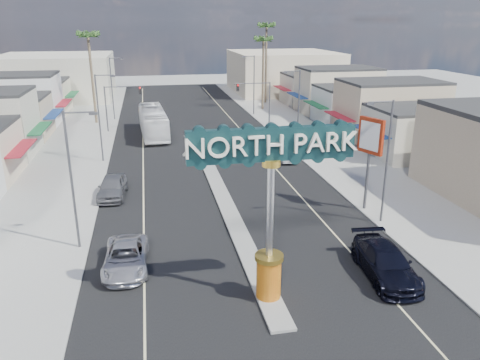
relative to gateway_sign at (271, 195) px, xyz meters
name	(u,v)px	position (x,y,z in m)	size (l,w,h in m)	color
ground	(204,156)	(0.00, 28.02, -5.93)	(160.00, 160.00, 0.00)	gray
road	(204,156)	(0.00, 28.02, -5.92)	(20.00, 120.00, 0.01)	black
median_island	(229,211)	(0.00, 12.02, -5.85)	(1.30, 30.00, 0.16)	gray
sidewalk_left	(69,163)	(-14.00, 28.02, -5.87)	(8.00, 120.00, 0.12)	gray
sidewalk_right	(325,149)	(14.00, 28.02, -5.87)	(8.00, 120.00, 0.12)	gray
storefront_row_right	(360,102)	(24.00, 41.02, -2.93)	(12.00, 42.00, 6.00)	#B7B29E
backdrop_far_left	(57,77)	(-22.00, 73.02, -1.93)	(20.00, 20.00, 8.00)	#B7B29E
backdrop_far_right	(283,72)	(22.00, 73.02, -1.93)	(20.00, 20.00, 8.00)	beige
gateway_sign	(271,195)	(0.00, 0.00, 0.00)	(8.20, 1.50, 9.15)	#C84A0F
traffic_signal_left	(120,99)	(-9.18, 42.02, -1.65)	(5.09, 0.45, 6.00)	#47474C
traffic_signal_right	(257,95)	(9.18, 42.02, -1.65)	(5.09, 0.45, 6.00)	#47474C
streetlight_l_near	(74,174)	(-10.43, 8.02, -0.86)	(2.03, 0.22, 9.00)	#47474C
streetlight_l_mid	(100,114)	(-10.43, 28.02, -0.86)	(2.03, 0.22, 9.00)	#47474C
streetlight_l_far	(113,85)	(-10.43, 50.02, -0.86)	(2.03, 0.22, 9.00)	#47474C
streetlight_r_near	(385,156)	(10.43, 8.02, -0.86)	(2.03, 0.22, 9.00)	#47474C
streetlight_r_mid	(297,107)	(10.43, 28.02, -0.86)	(2.03, 0.22, 9.00)	#47474C
streetlight_r_far	(253,82)	(10.43, 50.02, -0.86)	(2.03, 0.22, 9.00)	#47474C
palm_left_far	(88,40)	(-13.00, 48.02, 5.57)	(2.60, 2.60, 13.10)	brown
palm_right_mid	(263,43)	(13.00, 54.02, 4.67)	(2.60, 2.60, 12.10)	brown
palm_right_far	(267,30)	(15.00, 60.02, 6.46)	(2.60, 2.60, 14.10)	brown
suv_left	(126,257)	(-7.52, 4.75, -5.17)	(2.52, 5.47, 1.52)	#BCBBC0
suv_right	(386,263)	(7.18, 0.93, -5.04)	(2.50, 6.15, 1.78)	black
car_parked_left	(112,187)	(-9.00, 17.31, -5.03)	(2.12, 5.26, 1.79)	slate
car_parked_right	(287,153)	(8.52, 24.98, -5.17)	(1.61, 4.62, 1.52)	silver
city_bus	(153,122)	(-5.10, 39.03, -4.17)	(2.95, 12.62, 3.52)	white
bank_pylon_sign	(370,141)	(10.49, 10.55, -0.40)	(1.12, 2.17, 7.15)	#47474C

